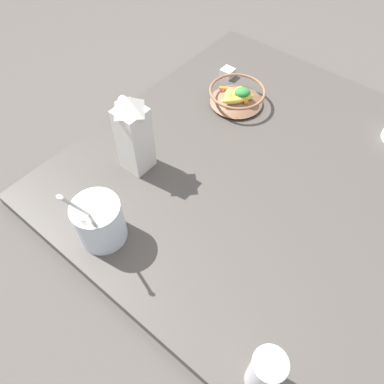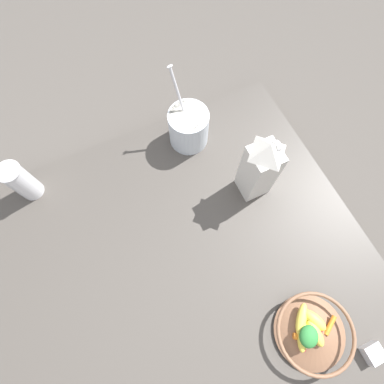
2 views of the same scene
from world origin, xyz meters
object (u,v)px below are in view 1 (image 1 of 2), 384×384
Objects in this scene: yogurt_tub at (99,220)px; drinking_cup at (265,372)px; spice_jar at (228,73)px; fruit_bowl at (237,96)px; milk_carton at (134,134)px.

drinking_cup is (0.03, 0.53, 0.00)m from yogurt_tub.
fruit_bowl is at bearing 47.06° from spice_jar.
milk_carton is 5.89× the size of spice_jar.
drinking_cup is at bearing 39.86° from spice_jar.
spice_jar is at bearing -132.94° from fruit_bowl.
yogurt_tub is 6.08× the size of spice_jar.
fruit_bowl is 0.76× the size of milk_carton.
drinking_cup reaches higher than fruit_bowl.
yogurt_tub is 0.53m from drinking_cup.
spice_jar is at bearing -168.52° from yogurt_tub.
fruit_bowl is 0.45m from milk_carton.
milk_carton reaches higher than spice_jar.
fruit_bowl is 4.46× the size of spice_jar.
milk_carton is 0.57m from spice_jar.
yogurt_tub reaches higher than milk_carton.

